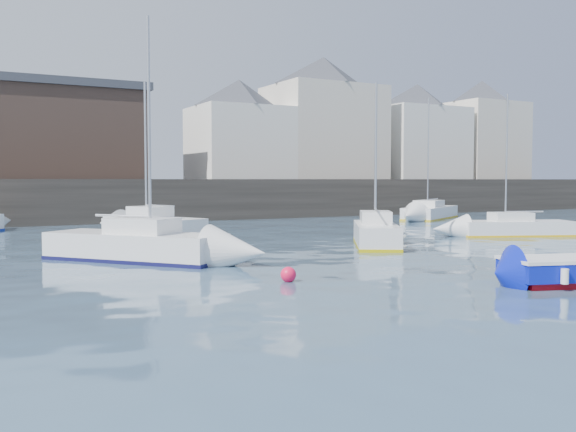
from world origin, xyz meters
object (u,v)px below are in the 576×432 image
sailboat_d (515,227)px  sailboat_g (430,212)px  sailboat_b (136,245)px  sailboat_c (376,233)px  sailboat_f (153,226)px  buoy_near (288,282)px  buoy_far (132,241)px

sailboat_d → sailboat_g: size_ratio=0.82×
sailboat_b → sailboat_d: size_ratio=1.18×
sailboat_c → sailboat_d: size_ratio=0.99×
sailboat_c → sailboat_d: bearing=3.7°
sailboat_f → buoy_near: bearing=-93.0°
sailboat_g → sailboat_d: bearing=-113.7°
sailboat_g → buoy_near: sailboat_g is taller
sailboat_b → sailboat_g: (26.31, 14.39, -0.06)m
sailboat_b → buoy_far: size_ratio=23.97×
sailboat_d → buoy_near: size_ratio=16.19×
sailboat_b → sailboat_g: size_ratio=0.97×
sailboat_c → sailboat_g: size_ratio=0.81×
sailboat_d → sailboat_f: size_ratio=0.92×
sailboat_c → sailboat_f: sailboat_f is taller
sailboat_b → sailboat_f: (3.47, 9.54, -0.01)m
sailboat_b → buoy_near: 7.42m
sailboat_d → sailboat_g: sailboat_g is taller
sailboat_g → buoy_near: bearing=-138.0°
sailboat_f → buoy_far: size_ratio=21.99×
sailboat_b → sailboat_d: 20.32m
sailboat_f → sailboat_g: size_ratio=0.89×
buoy_near → buoy_far: bearing=93.2°
sailboat_b → sailboat_f: sailboat_b is taller
sailboat_d → sailboat_f: (-16.84, 8.79, 0.12)m
sailboat_b → sailboat_f: size_ratio=1.09×
sailboat_c → sailboat_d: 9.46m
buoy_far → sailboat_c: bearing=-38.8°
sailboat_g → buoy_far: bearing=-164.1°
sailboat_b → sailboat_f: bearing=70.0°
sailboat_f → buoy_far: sailboat_f is taller
sailboat_b → buoy_far: sailboat_b is taller
sailboat_b → buoy_near: sailboat_b is taller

